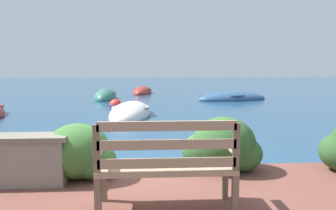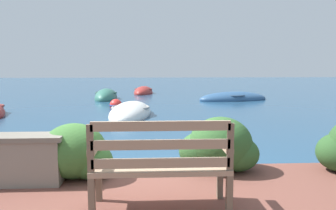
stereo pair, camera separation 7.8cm
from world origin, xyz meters
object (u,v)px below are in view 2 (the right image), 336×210
park_bench (161,163)px  rowboat_nearest (131,114)px  rowboat_outer (106,98)px  rowboat_far (233,99)px  mooring_buoy (116,105)px  rowboat_distant (143,92)px

park_bench → rowboat_nearest: 7.67m
park_bench → rowboat_outer: size_ratio=0.53×
rowboat_nearest → rowboat_outer: size_ratio=1.28×
rowboat_far → mooring_buoy: size_ratio=6.50×
park_bench → mooring_buoy: 9.91m
mooring_buoy → rowboat_far: bearing=24.2°
park_bench → mooring_buoy: size_ratio=2.52×
rowboat_outer → rowboat_distant: (1.77, 3.06, -0.01)m
rowboat_distant → rowboat_outer: bearing=160.0°
rowboat_nearest → mooring_buoy: 2.29m
park_bench → rowboat_distant: (-0.52, 16.08, -0.64)m
rowboat_far → mooring_buoy: 5.79m
rowboat_nearest → rowboat_distant: 8.48m
rowboat_far → rowboat_distant: rowboat_distant is taller
rowboat_far → rowboat_distant: size_ratio=1.38×
park_bench → rowboat_outer: (-2.28, 13.02, -0.63)m
rowboat_far → rowboat_distant: bearing=-53.0°
rowboat_nearest → rowboat_outer: 5.63m
rowboat_outer → park_bench: bearing=-169.7°
rowboat_outer → mooring_buoy: (0.82, -3.24, 0.01)m
park_bench → rowboat_far: (3.82, 12.15, -0.64)m
park_bench → rowboat_far: 12.75m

